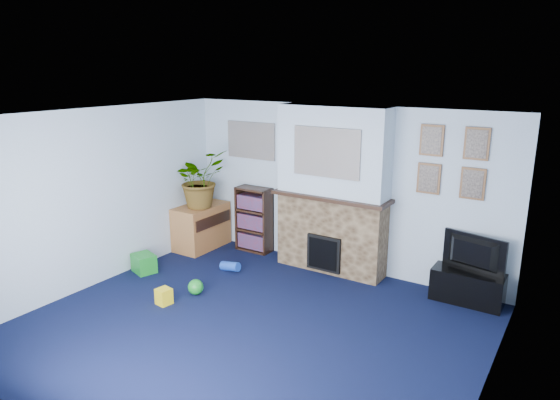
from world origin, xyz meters
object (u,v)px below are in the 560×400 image
Objects in this scene: tv_stand at (467,286)px; sideboard at (201,227)px; television at (471,254)px; bookshelf at (254,221)px.

tv_stand is 4.20m from sideboard.
television is at bearing 4.10° from sideboard.
bookshelf reaches higher than sideboard.
television is at bearing -0.96° from bookshelf.
television reaches higher than tv_stand.
sideboard is at bearing 17.31° from television.
bookshelf reaches higher than tv_stand.
bookshelf is (-3.37, 0.08, 0.28)m from tv_stand.
television is 0.88× the size of sideboard.
bookshelf is at bearing 23.38° from sideboard.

